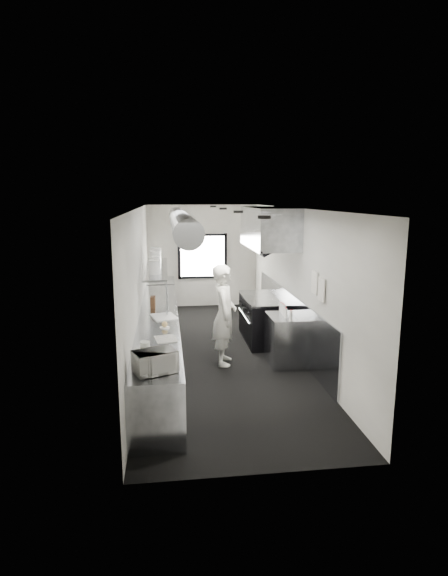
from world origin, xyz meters
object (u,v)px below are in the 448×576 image
object	(u,v)px
plate_stack_c	(155,258)
cutting_board	(164,317)
pass_shelf	(157,269)
squeeze_bottle_a	(291,316)
bottle_station	(286,340)
microwave	(155,362)
line_cook	(224,315)
plate_stack_a	(155,267)
knife_block	(153,302)
far_work_table	(161,297)
squeeze_bottle_e	(281,307)
squeeze_bottle_c	(284,310)
prep_counter	(159,341)
squeeze_bottle_b	(286,313)
deli_tub_b	(145,345)
range	(264,319)
squeeze_bottle_d	(283,309)
exhaust_hood	(269,228)
small_plate	(165,327)
deli_tub_a	(143,358)
plate_stack_d	(156,255)

from	to	relation	value
plate_stack_c	cutting_board	bearing A→B (deg)	-84.52
pass_shelf	squeeze_bottle_a	bearing A→B (deg)	-41.30
bottle_station	microwave	size ratio (longest dim) A/B	1.95
line_cook	plate_stack_a	size ratio (longest dim) A/B	6.89
pass_shelf	knife_block	distance (m)	0.92
far_work_table	squeeze_bottle_e	distance (m)	4.28
squeeze_bottle_c	pass_shelf	bearing A→B (deg)	143.89
prep_counter	squeeze_bottle_b	distance (m)	2.33
deli_tub_b	knife_block	distance (m)	2.46
squeeze_bottle_b	range	bearing A→B (deg)	91.79
cutting_board	squeeze_bottle_d	size ratio (longest dim) A/B	2.70
exhaust_hood	small_plate	xyz separation A→B (m)	(-2.14, -1.89, -1.48)
deli_tub_b	plate_stack_a	world-z (taller)	plate_stack_a
squeeze_bottle_b	deli_tub_b	bearing A→B (deg)	-150.61
microwave	deli_tub_b	bearing A→B (deg)	76.80
exhaust_hood	squeeze_bottle_d	xyz separation A→B (m)	(0.01, -1.25, -1.39)
cutting_board	plate_stack_a	bearing A→B (deg)	102.65
small_plate	squeeze_bottle_d	xyz separation A→B (m)	(2.15, 0.65, 0.09)
line_cook	plate_stack_c	bearing A→B (deg)	43.47
range	bottle_station	world-z (taller)	range
microwave	squeeze_bottle_e	size ratio (longest dim) A/B	2.66
pass_shelf	squeeze_bottle_b	xyz separation A→B (m)	(2.28, -1.85, -0.55)
pass_shelf	squeeze_bottle_b	world-z (taller)	pass_shelf
line_cook	squeeze_bottle_e	xyz separation A→B (m)	(1.08, 0.16, 0.07)
exhaust_hood	squeeze_bottle_b	size ratio (longest dim) A/B	12.91
small_plate	squeeze_bottle_e	bearing A→B (deg)	20.47
bottle_station	deli_tub_a	size ratio (longest dim) A/B	6.89
prep_counter	range	world-z (taller)	range
squeeze_bottle_a	squeeze_bottle_b	xyz separation A→B (m)	(-0.04, 0.19, -0.00)
line_cook	plate_stack_a	bearing A→B (deg)	67.49
cutting_board	plate_stack_d	xyz separation A→B (m)	(-0.15, 2.11, 0.84)
line_cook	cutting_board	distance (m)	1.08
exhaust_hood	plate_stack_c	xyz separation A→B (m)	(-2.32, 0.49, -0.66)
far_work_table	squeeze_bottle_b	distance (m)	4.65
pass_shelf	squeeze_bottle_d	distance (m)	2.82
squeeze_bottle_d	pass_shelf	bearing A→B (deg)	146.09
far_work_table	microwave	distance (m)	6.34
range	small_plate	xyz separation A→B (m)	(-2.08, -1.89, 0.44)
squeeze_bottle_a	squeeze_bottle_e	xyz separation A→B (m)	(-0.01, 0.65, -0.00)
exhaust_hood	far_work_table	world-z (taller)	exhaust_hood
pass_shelf	far_work_table	size ratio (longest dim) A/B	2.50
plate_stack_a	squeeze_bottle_b	xyz separation A→B (m)	(2.30, -1.02, -0.72)
small_plate	squeeze_bottle_e	xyz separation A→B (m)	(2.15, 0.80, 0.08)
deli_tub_b	squeeze_bottle_d	bearing A→B (deg)	34.28
far_work_table	knife_block	world-z (taller)	knife_block
small_plate	squeeze_bottle_c	xyz separation A→B (m)	(2.15, 0.52, 0.09)
cutting_board	squeeze_bottle_a	xyz separation A→B (m)	(2.18, -0.53, 0.08)
range	squeeze_bottle_d	xyz separation A→B (m)	(0.07, -1.25, 0.53)
squeeze_bottle_b	squeeze_bottle_c	world-z (taller)	squeeze_bottle_c
microwave	squeeze_bottle_d	distance (m)	3.42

